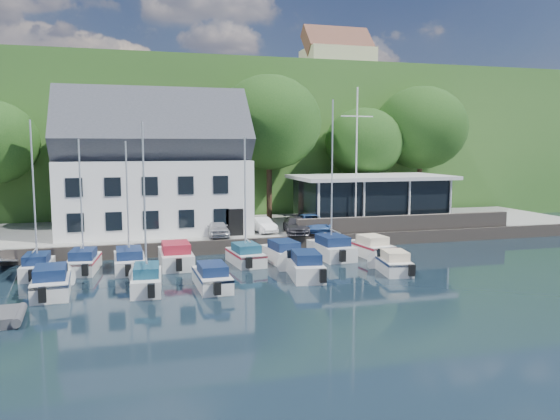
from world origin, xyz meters
The scene contains 33 objects.
ground centered at (0.00, 0.00, 0.00)m, with size 180.00×180.00×0.00m, color black.
quay centered at (0.00, 17.50, 0.50)m, with size 60.00×13.00×1.00m, color gray.
quay_face centered at (0.00, 11.00, 0.50)m, with size 60.00×0.30×1.00m, color #5F554C.
hillside centered at (0.00, 62.00, 8.00)m, with size 160.00×75.00×16.00m, color #2C5921.
field_patch centered at (8.00, 70.00, 16.15)m, with size 50.00×30.00×0.30m, color #506130.
farmhouse centered at (22.00, 52.00, 20.10)m, with size 10.40×7.00×8.20m, color beige, non-canonical shape.
harbor_building centered at (-7.00, 16.50, 5.35)m, with size 14.40×8.20×8.70m, color white, non-canonical shape.
club_pavilion centered at (11.00, 16.00, 3.05)m, with size 13.20×7.20×4.10m, color black, non-canonical shape.
seawall centered at (12.00, 11.40, 1.60)m, with size 18.00×0.50×1.20m, color #5F554C.
gangway centered at (-16.50, 9.00, 0.00)m, with size 1.20×6.00×1.40m, color silver, non-canonical shape.
car_silver centered at (-2.78, 12.83, 1.64)m, with size 1.51×3.75×1.28m, color silver.
car_white centered at (0.83, 13.68, 1.57)m, with size 1.21×3.47×1.14m, color white.
car_dgrey centered at (3.21, 12.42, 1.61)m, with size 1.70×4.18×1.21m, color #323137.
car_blue centered at (4.59, 12.90, 1.71)m, with size 1.64×4.15×1.42m, color #315898.
flagpole centered at (8.17, 12.63, 6.54)m, with size 2.66×0.20×11.07m, color white, non-canonical shape.
tree_1 centered at (-11.75, 22.33, 6.00)m, with size 7.31×7.31×9.99m, color #143710, non-canonical shape.
tree_3 centered at (3.46, 21.49, 7.48)m, with size 9.48×9.48×12.95m, color #143710, non-canonical shape.
tree_4 centered at (13.06, 22.11, 6.13)m, with size 7.50×7.50×10.25m, color #143710, non-canonical shape.
tree_5 centered at (19.46, 22.60, 7.26)m, with size 9.16×9.16×12.52m, color #143710, non-canonical shape.
boat_r1_0 centered at (-14.24, 7.35, 4.16)m, with size 1.68×5.33×8.32m, color silver, non-canonical shape.
boat_r1_1 centered at (-11.73, 7.93, 4.25)m, with size 1.75×5.34×8.51m, color silver, non-canonical shape.
boat_r1_2 centered at (-9.05, 7.58, 4.22)m, with size 1.95×6.35×8.45m, color silver, non-canonical shape.
boat_r1_3 centered at (-6.20, 7.88, 0.78)m, with size 2.14×6.15×1.56m, color silver, non-canonical shape.
boat_r1_4 centered at (-1.79, 7.31, 4.15)m, with size 1.87×5.27×8.31m, color silver, non-canonical shape.
boat_r1_5 centered at (0.66, 7.11, 0.74)m, with size 1.92×5.80×1.48m, color silver, non-canonical shape.
boat_r1_6 centered at (4.26, 7.68, 4.79)m, with size 2.20×6.11×9.58m, color silver, non-canonical shape.
boat_r1_7 centered at (7.12, 7.50, 0.73)m, with size 1.94×5.33×1.46m, color silver, non-canonical shape.
boat_r2_0 centered at (-12.94, 2.92, 0.75)m, with size 1.96×5.83×1.50m, color silver, non-canonical shape.
boat_r2_1 centered at (-8.19, 2.39, 4.31)m, with size 1.64×5.80×8.62m, color silver, non-canonical shape.
boat_r2_2 centered at (-4.77, 2.02, 0.68)m, with size 1.77×5.70×1.36m, color silver, non-canonical shape.
boat_r2_3 centered at (0.79, 2.90, 0.77)m, with size 1.87×5.95×1.54m, color silver, non-canonical shape.
boat_r2_4 centered at (6.27, 2.51, 0.69)m, with size 1.67×4.62×1.37m, color silver, non-canonical shape.
dinghy_1 centered at (-14.32, -1.37, 0.32)m, with size 1.66×2.76×0.64m, color #3D3D42, non-canonical shape.
Camera 1 is at (-8.98, -26.67, 7.62)m, focal length 35.00 mm.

